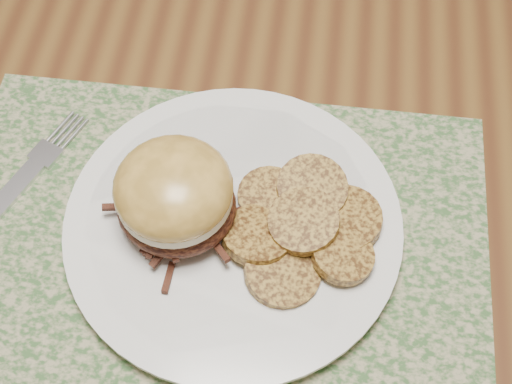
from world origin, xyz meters
TOP-DOWN VIEW (x-y plane):
  - ground at (0.00, 0.00)m, footprint 3.50×3.50m
  - dining_table at (0.00, 0.00)m, footprint 1.50×0.90m
  - placemat at (0.17, -0.15)m, footprint 0.45×0.33m
  - dinner_plate at (0.18, -0.12)m, footprint 0.26×0.26m
  - pork_sandwich at (0.14, -0.12)m, footprint 0.11×0.11m
  - roasted_potatoes at (0.24, -0.12)m, footprint 0.14×0.15m
  - fork at (-0.02, -0.11)m, footprint 0.10×0.19m

SIDE VIEW (x-z plane):
  - ground at x=0.00m, z-range 0.00..0.00m
  - dining_table at x=0.00m, z-range 0.30..1.05m
  - placemat at x=0.17m, z-range 0.75..0.75m
  - fork at x=-0.02m, z-range 0.75..0.76m
  - dinner_plate at x=0.18m, z-range 0.75..0.77m
  - roasted_potatoes at x=0.24m, z-range 0.76..0.80m
  - pork_sandwich at x=0.14m, z-range 0.77..0.84m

